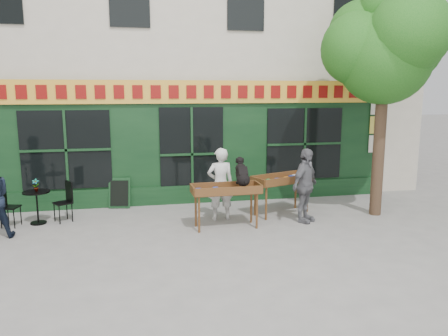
{
  "coord_description": "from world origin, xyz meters",
  "views": [
    {
      "loc": [
        -1.51,
        -9.21,
        3.04
      ],
      "look_at": [
        0.5,
        0.5,
        1.27
      ],
      "focal_mm": 35.0,
      "sensor_mm": 36.0,
      "label": 1
    }
  ],
  "objects_px": {
    "book_cart_center": "(226,192)",
    "book_cart_right": "(282,181)",
    "man_right": "(305,186)",
    "bistro_table": "(37,201)",
    "dog": "(242,171)",
    "woman": "(220,184)"
  },
  "relations": [
    {
      "from": "book_cart_center",
      "to": "book_cart_right",
      "type": "xyz_separation_m",
      "value": [
        1.58,
        0.8,
        0.0
      ]
    },
    {
      "from": "man_right",
      "to": "bistro_table",
      "type": "height_order",
      "value": "man_right"
    },
    {
      "from": "book_cart_right",
      "to": "man_right",
      "type": "distance_m",
      "value": 0.81
    },
    {
      "from": "dog",
      "to": "book_cart_right",
      "type": "bearing_deg",
      "value": 33.47
    },
    {
      "from": "bistro_table",
      "to": "book_cart_center",
      "type": "bearing_deg",
      "value": -15.44
    },
    {
      "from": "dog",
      "to": "man_right",
      "type": "height_order",
      "value": "man_right"
    },
    {
      "from": "book_cart_right",
      "to": "bistro_table",
      "type": "distance_m",
      "value": 5.79
    },
    {
      "from": "woman",
      "to": "man_right",
      "type": "relative_size",
      "value": 0.99
    },
    {
      "from": "book_cart_center",
      "to": "man_right",
      "type": "relative_size",
      "value": 0.87
    },
    {
      "from": "book_cart_center",
      "to": "bistro_table",
      "type": "bearing_deg",
      "value": 163.3
    },
    {
      "from": "woman",
      "to": "dog",
      "type": "bearing_deg",
      "value": 115.3
    },
    {
      "from": "book_cart_center",
      "to": "bistro_table",
      "type": "distance_m",
      "value": 4.36
    },
    {
      "from": "woman",
      "to": "man_right",
      "type": "xyz_separation_m",
      "value": [
        1.88,
        -0.6,
        0.01
      ]
    },
    {
      "from": "man_right",
      "to": "woman",
      "type": "bearing_deg",
      "value": 122.14
    },
    {
      "from": "book_cart_center",
      "to": "dog",
      "type": "bearing_deg",
      "value": -9.39
    },
    {
      "from": "book_cart_center",
      "to": "bistro_table",
      "type": "xyz_separation_m",
      "value": [
        -4.19,
        1.16,
        -0.28
      ]
    },
    {
      "from": "dog",
      "to": "book_cart_center",
      "type": "bearing_deg",
      "value": 170.61
    },
    {
      "from": "book_cart_center",
      "to": "woman",
      "type": "height_order",
      "value": "woman"
    },
    {
      "from": "dog",
      "to": "book_cart_right",
      "type": "relative_size",
      "value": 0.37
    },
    {
      "from": "book_cart_right",
      "to": "bistro_table",
      "type": "bearing_deg",
      "value": 156.21
    },
    {
      "from": "book_cart_right",
      "to": "man_right",
      "type": "height_order",
      "value": "man_right"
    },
    {
      "from": "woman",
      "to": "book_cart_right",
      "type": "height_order",
      "value": "woman"
    }
  ]
}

